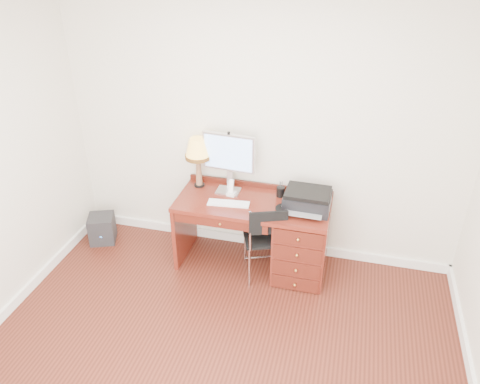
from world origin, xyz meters
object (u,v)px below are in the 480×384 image
(monitor, at_px, (229,156))
(leg_lamp, at_px, (198,151))
(phone, at_px, (232,191))
(equipment_box, at_px, (102,228))
(chair, at_px, (263,234))
(desk, at_px, (284,235))
(printer, at_px, (307,200))

(monitor, distance_m, leg_lamp, 0.32)
(phone, xyz_separation_m, equipment_box, (-1.48, -0.09, -0.64))
(leg_lamp, bearing_deg, monitor, -2.04)
(phone, distance_m, chair, 0.54)
(desk, height_order, phone, phone)
(leg_lamp, distance_m, chair, 1.05)
(leg_lamp, xyz_separation_m, chair, (0.76, -0.36, -0.62))
(printer, xyz_separation_m, equipment_box, (-2.24, -0.03, -0.69))
(desk, distance_m, printer, 0.48)
(chair, bearing_deg, equipment_box, 154.08)
(desk, height_order, printer, printer)
(desk, xyz_separation_m, leg_lamp, (-0.93, 0.18, 0.73))
(desk, xyz_separation_m, monitor, (-0.61, 0.17, 0.72))
(desk, xyz_separation_m, chair, (-0.18, -0.18, 0.10))
(leg_lamp, relative_size, phone, 3.10)
(monitor, height_order, chair, monitor)
(monitor, bearing_deg, desk, -10.47)
(monitor, relative_size, leg_lamp, 1.15)
(monitor, bearing_deg, chair, -34.05)
(printer, height_order, phone, printer)
(equipment_box, bearing_deg, phone, -17.64)
(desk, bearing_deg, leg_lamp, 169.28)
(printer, height_order, equipment_box, printer)
(phone, relative_size, chair, 0.20)
(leg_lamp, height_order, equipment_box, leg_lamp)
(leg_lamp, bearing_deg, printer, -8.42)
(desk, height_order, leg_lamp, leg_lamp)
(leg_lamp, height_order, phone, leg_lamp)
(monitor, xyz_separation_m, phone, (0.05, -0.09, -0.33))
(monitor, height_order, printer, monitor)
(chair, xyz_separation_m, equipment_box, (-1.86, 0.16, -0.36))
(leg_lamp, bearing_deg, desk, -10.72)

